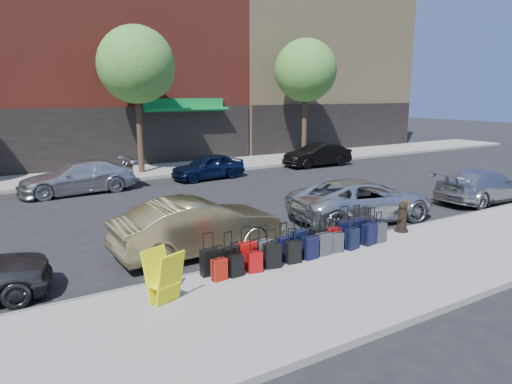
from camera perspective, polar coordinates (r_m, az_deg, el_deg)
ground at (r=15.56m, az=-5.14°, el=-3.21°), size 120.00×120.00×0.00m
sidewalk_near at (r=10.43m, az=11.27°, el=-10.88°), size 60.00×4.00×0.15m
sidewalk_far at (r=24.72m, az=-15.52°, el=2.33°), size 60.00×4.00×0.15m
curb_near at (r=11.87m, az=4.61°, el=-7.77°), size 60.00×0.08×0.15m
curb_far at (r=22.81m, az=-14.10°, el=1.61°), size 60.00×0.08×0.15m
building_right at (r=39.05m, az=4.47°, el=19.31°), size 15.00×12.12×18.00m
tree_center at (r=24.13m, az=-14.40°, el=14.89°), size 3.80×3.80×7.27m
tree_right at (r=29.06m, az=6.45°, el=14.66°), size 3.80×3.80×7.27m
suitcase_front_0 at (r=10.31m, az=-5.81°, el=-8.69°), size 0.42×0.24×0.98m
suitcase_front_1 at (r=10.47m, az=-3.27°, el=-8.38°), size 0.42×0.29×0.94m
suitcase_front_2 at (r=10.64m, az=-1.10°, el=-7.89°), size 0.43×0.26×1.01m
suitcase_front_3 at (r=10.93m, az=1.04°, el=-7.47°), size 0.41×0.26×0.93m
suitcase_front_4 at (r=11.20m, az=3.62°, el=-7.02°), size 0.41×0.26×0.93m
suitcase_front_5 at (r=11.49m, az=5.45°, el=-6.32°), size 0.47×0.31×1.06m
suitcase_front_6 at (r=11.77m, az=7.66°, el=-5.95°), size 0.46×0.29×1.05m
suitcase_front_7 at (r=12.15m, az=9.62°, el=-5.68°), size 0.39×0.25×0.88m
suitcase_front_8 at (r=12.46m, az=11.02°, el=-5.03°), size 0.46×0.29×1.05m
suitcase_front_9 at (r=12.74m, az=12.59°, el=-4.74°), size 0.46×0.29×1.03m
suitcase_front_10 at (r=13.06m, az=14.30°, el=-4.59°), size 0.39×0.24×0.91m
suitcase_back_0 at (r=10.05m, az=-4.61°, el=-9.62°), size 0.34×0.22×0.78m
suitcase_back_1 at (r=10.22m, az=-2.55°, el=-9.18°), size 0.34×0.21×0.79m
suitcase_back_2 at (r=10.43m, az=-0.15°, el=-8.74°), size 0.35×0.24×0.78m
suitcase_back_3 at (r=10.69m, az=2.07°, el=-7.98°), size 0.42×0.30×0.91m
suitcase_back_4 at (r=11.00m, az=4.66°, el=-7.51°), size 0.38×0.25×0.86m
suitcase_back_5 at (r=11.31m, az=6.80°, el=-6.93°), size 0.39×0.24×0.91m
suitcase_back_6 at (r=11.62m, az=8.45°, el=-6.45°), size 0.38×0.23×0.90m
suitcase_back_7 at (r=11.87m, az=9.98°, el=-6.23°), size 0.37×0.26×0.82m
suitcase_back_8 at (r=12.17m, az=11.93°, el=-5.75°), size 0.40×0.28×0.88m
suitcase_back_9 at (r=12.61m, az=13.98°, el=-5.14°), size 0.42×0.29×0.93m
suitcase_back_10 at (r=12.90m, az=15.21°, el=-4.93°), size 0.37×0.23×0.85m
fire_hydrant at (r=14.04m, az=17.79°, el=-3.10°), size 0.45×0.40×0.89m
bollard at (r=14.13m, az=18.07°, el=-2.79°), size 0.17×0.17×0.90m
display_rack at (r=9.13m, az=-11.46°, el=-10.34°), size 0.76×0.80×1.03m
car_near_1 at (r=12.00m, az=-7.18°, el=-4.28°), size 4.51×1.68×1.47m
car_near_2 at (r=15.44m, az=13.05°, el=-0.99°), size 5.16×2.84×1.37m
car_near_3 at (r=19.70m, az=26.50°, el=0.71°), size 4.38×1.79×1.27m
car_far_1 at (r=20.62m, az=-21.43°, el=1.75°), size 4.82×2.17×1.37m
car_far_2 at (r=22.52m, az=-6.00°, el=3.19°), size 3.76×1.79×1.24m
car_far_3 at (r=26.61m, az=7.69°, el=4.61°), size 4.05×1.52×1.32m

